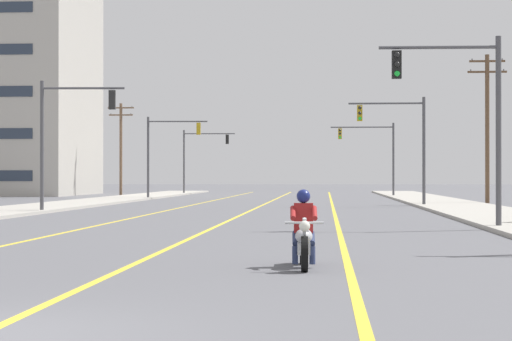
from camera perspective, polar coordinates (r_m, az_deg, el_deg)
The scene contains 14 objects.
lane_stripe_center at distance 55.19m, azimuth 0.27°, elevation -2.12°, with size 0.16×100.00×0.01m, color yellow.
lane_stripe_left at distance 55.62m, azimuth -4.03°, elevation -2.11°, with size 0.16×100.00×0.01m, color yellow.
lane_stripe_right at distance 55.06m, azimuth 4.57°, elevation -2.13°, with size 0.16×100.00×0.01m, color yellow.
sidewalk_kerb_right at distance 50.59m, azimuth 12.38°, elevation -2.20°, with size 4.40×110.00×0.14m, color #ADA89E.
sidewalk_kerb_left at distance 52.25m, azimuth -12.55°, elevation -2.14°, with size 4.40×110.00×0.14m, color #ADA89E.
motorcycle_with_rider at distance 17.99m, azimuth 2.84°, elevation -3.91°, with size 0.70×2.19×1.46m.
traffic_signal_near_right at distance 31.55m, azimuth 12.26°, elevation 3.89°, with size 3.90×0.42×6.20m.
traffic_signal_near_left at distance 45.99m, azimuth -11.24°, elevation 2.56°, with size 3.97×0.53×6.20m.
traffic_signal_mid_right at distance 54.98m, azimuth 8.67°, elevation 2.11°, with size 4.33×0.37×6.20m.
traffic_signal_mid_left at distance 72.59m, azimuth -5.41°, elevation 1.52°, with size 4.56×0.55×6.20m.
traffic_signal_far_right at distance 81.15m, azimuth 7.07°, elevation 1.35°, with size 5.34×0.37×6.20m.
traffic_signal_far_left at distance 93.05m, azimuth -3.41°, elevation 1.12°, with size 5.02×0.57×6.20m.
utility_pole_right_far at distance 60.01m, azimuth 13.55°, elevation 2.74°, with size 2.35×0.26×9.11m.
utility_pole_left_far at distance 87.83m, azimuth -8.02°, elevation 1.50°, with size 2.40×0.26×8.33m.
Camera 1 is at (3.85, -10.04, 1.70)m, focal length 67.46 mm.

